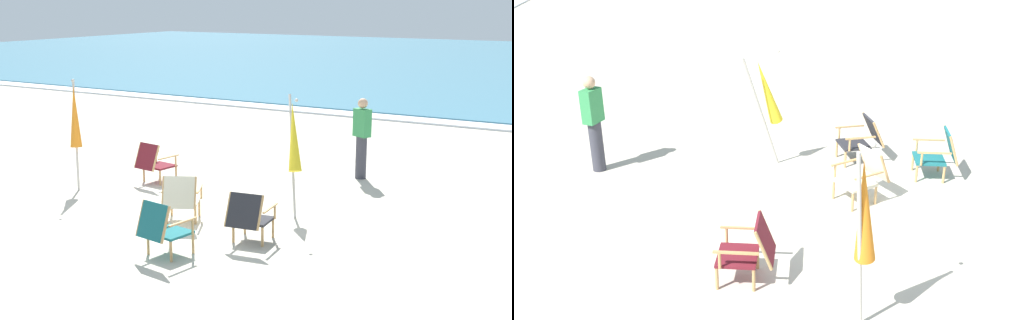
# 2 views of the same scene
# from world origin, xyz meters

# --- Properties ---
(ground_plane) EXTENTS (80.00, 80.00, 0.00)m
(ground_plane) POSITION_xyz_m (0.00, 0.00, 0.00)
(ground_plane) COLOR beige
(surf_band) EXTENTS (80.00, 1.10, 0.06)m
(surf_band) POSITION_xyz_m (0.00, 11.33, 0.03)
(surf_band) COLOR white
(surf_band) RESTS_ON ground
(beach_chair_back_left) EXTENTS (0.67, 0.80, 0.80)m
(beach_chair_back_left) POSITION_xyz_m (1.68, -0.50, 0.43)
(beach_chair_back_left) COLOR #28282D
(beach_chair_back_left) RESTS_ON ground
(beach_chair_front_left) EXTENTS (0.67, 0.75, 0.82)m
(beach_chair_front_left) POSITION_xyz_m (0.93, -1.60, 0.43)
(beach_chair_front_left) COLOR #196066
(beach_chair_front_left) RESTS_ON ground
(beach_chair_mid_center) EXTENTS (0.83, 0.89, 0.81)m
(beach_chair_mid_center) POSITION_xyz_m (0.23, -0.22, 0.43)
(beach_chair_mid_center) COLOR beige
(beach_chair_mid_center) RESTS_ON ground
(beach_chair_front_right) EXTENTS (0.67, 0.76, 0.81)m
(beach_chair_front_right) POSITION_xyz_m (-1.76, 1.56, 0.43)
(beach_chair_front_right) COLOR maroon
(beach_chair_front_right) RESTS_ON ground
(umbrella_furled_yellow) EXTENTS (0.59, 0.73, 2.00)m
(umbrella_furled_yellow) POSITION_xyz_m (1.54, 1.16, 1.31)
(umbrella_furled_yellow) COLOR #B7B2A8
(umbrella_furled_yellow) RESTS_ON ground
(umbrella_furled_orange) EXTENTS (0.40, 0.41, 2.12)m
(umbrella_furled_orange) POSITION_xyz_m (-2.72, 0.46, 1.39)
(umbrella_furled_orange) COLOR #B7B2A8
(umbrella_furled_orange) RESTS_ON ground
(person_near_chairs) EXTENTS (0.39, 0.33, 1.63)m
(person_near_chairs) POSITION_xyz_m (1.57, 4.00, 0.84)
(person_near_chairs) COLOR #383842
(person_near_chairs) RESTS_ON ground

